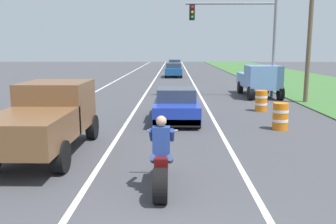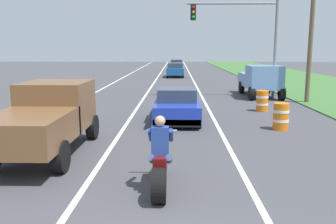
% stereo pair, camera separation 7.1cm
% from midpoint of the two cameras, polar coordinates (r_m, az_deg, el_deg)
% --- Properties ---
extents(lane_stripe_left_solid, '(0.14, 120.00, 0.01)m').
position_cam_midpoint_polar(lane_stripe_left_solid, '(24.71, -12.04, 2.88)').
color(lane_stripe_left_solid, white).
rests_on(lane_stripe_left_solid, ground).
extents(lane_stripe_right_solid, '(0.14, 120.00, 0.01)m').
position_cam_midpoint_polar(lane_stripe_right_solid, '(24.13, 4.89, 2.90)').
color(lane_stripe_right_solid, white).
rests_on(lane_stripe_right_solid, ground).
extents(lane_stripe_centre_dashed, '(0.14, 120.00, 0.01)m').
position_cam_midpoint_polar(lane_stripe_centre_dashed, '(24.15, -3.67, 2.92)').
color(lane_stripe_centre_dashed, white).
rests_on(lane_stripe_centre_dashed, ground).
extents(motorcycle_with_rider, '(0.70, 2.21, 1.62)m').
position_cam_midpoint_polar(motorcycle_with_rider, '(7.60, -1.33, -8.22)').
color(motorcycle_with_rider, black).
rests_on(motorcycle_with_rider, ground).
extents(sports_car_blue, '(1.84, 4.30, 1.37)m').
position_cam_midpoint_polar(sports_car_blue, '(15.06, 1.20, 1.06)').
color(sports_car_blue, '#1E38B2').
rests_on(sports_car_blue, ground).
extents(pickup_truck_left_lane_brown, '(2.02, 4.80, 1.98)m').
position_cam_midpoint_polar(pickup_truck_left_lane_brown, '(10.72, -18.84, -0.55)').
color(pickup_truck_left_lane_brown, brown).
rests_on(pickup_truck_left_lane_brown, ground).
extents(pickup_truck_right_shoulder_light_blue, '(2.02, 4.80, 1.98)m').
position_cam_midpoint_polar(pickup_truck_right_shoulder_light_blue, '(23.33, 14.17, 5.11)').
color(pickup_truck_right_shoulder_light_blue, '#6B93C6').
rests_on(pickup_truck_right_shoulder_light_blue, ground).
extents(traffic_light_mast_near, '(5.44, 0.34, 6.00)m').
position_cam_midpoint_polar(traffic_light_mast_near, '(22.46, 12.16, 12.54)').
color(traffic_light_mast_near, gray).
rests_on(traffic_light_mast_near, ground).
extents(utility_pole_roadside, '(0.24, 0.24, 8.22)m').
position_cam_midpoint_polar(utility_pole_roadside, '(21.25, 21.53, 12.40)').
color(utility_pole_roadside, brown).
rests_on(utility_pole_roadside, ground).
extents(construction_barrel_nearest, '(0.58, 0.58, 1.00)m').
position_cam_midpoint_polar(construction_barrel_nearest, '(13.94, 17.25, -0.64)').
color(construction_barrel_nearest, orange).
rests_on(construction_barrel_nearest, ground).
extents(construction_barrel_mid, '(0.58, 0.58, 1.00)m').
position_cam_midpoint_polar(construction_barrel_mid, '(17.84, 14.45, 1.73)').
color(construction_barrel_mid, orange).
rests_on(construction_barrel_mid, ground).
extents(distant_car_far_ahead, '(1.80, 4.00, 1.50)m').
position_cam_midpoint_polar(distant_car_far_ahead, '(38.41, 0.84, 6.71)').
color(distant_car_far_ahead, '#194C8C').
rests_on(distant_car_far_ahead, ground).
extents(distant_car_further_ahead, '(1.80, 4.00, 1.50)m').
position_cam_midpoint_polar(distant_car_further_ahead, '(50.64, 1.02, 7.50)').
color(distant_car_further_ahead, '#194C8C').
rests_on(distant_car_further_ahead, ground).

